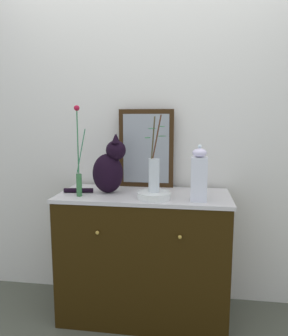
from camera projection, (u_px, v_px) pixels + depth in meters
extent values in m
plane|color=#505345|center=(144.00, 313.00, 2.35)|extent=(6.00, 6.00, 0.00)
cube|color=silver|center=(150.00, 133.00, 2.48)|extent=(4.40, 0.08, 2.60)
cube|color=black|center=(144.00, 257.00, 2.28)|extent=(1.15, 0.50, 0.87)
cube|color=silver|center=(144.00, 196.00, 2.21)|extent=(1.17, 0.51, 0.02)
sphere|color=#B79338|center=(97.00, 233.00, 2.02)|extent=(0.02, 0.02, 0.02)
sphere|color=#B79338|center=(180.00, 237.00, 1.95)|extent=(0.02, 0.02, 0.02)
cube|color=black|center=(146.00, 149.00, 2.40)|extent=(0.41, 0.03, 0.58)
cube|color=gray|center=(146.00, 149.00, 2.39)|extent=(0.34, 0.01, 0.51)
ellipsoid|color=black|center=(108.00, 173.00, 2.23)|extent=(0.23, 0.19, 0.27)
sphere|color=black|center=(116.00, 150.00, 2.20)|extent=(0.14, 0.14, 0.14)
cone|color=black|center=(116.00, 138.00, 2.23)|extent=(0.05, 0.05, 0.06)
cone|color=black|center=(115.00, 139.00, 2.15)|extent=(0.05, 0.05, 0.06)
cylinder|color=black|center=(79.00, 190.00, 2.25)|extent=(0.20, 0.06, 0.03)
cylinder|color=#336C3B|center=(79.00, 185.00, 2.13)|extent=(0.04, 0.04, 0.15)
cylinder|color=#327446|center=(78.00, 143.00, 2.09)|extent=(0.01, 0.01, 0.41)
sphere|color=#A5112D|center=(77.00, 108.00, 2.06)|extent=(0.04, 0.04, 0.04)
cylinder|color=#287449|center=(81.00, 151.00, 2.10)|extent=(0.07, 0.01, 0.29)
cylinder|color=white|center=(154.00, 195.00, 2.07)|extent=(0.22, 0.22, 0.05)
cylinder|color=silver|center=(154.00, 175.00, 2.05)|extent=(0.07, 0.07, 0.22)
cylinder|color=#512F1D|center=(156.00, 143.00, 2.03)|extent=(0.08, 0.06, 0.36)
ellipsoid|color=#356A41|center=(162.00, 136.00, 2.07)|extent=(0.08, 0.07, 0.01)
ellipsoid|color=#306A3E|center=(162.00, 126.00, 2.07)|extent=(0.06, 0.08, 0.01)
cylinder|color=#443C22|center=(153.00, 144.00, 2.03)|extent=(0.03, 0.03, 0.35)
ellipsoid|color=#2D733F|center=(148.00, 138.00, 2.05)|extent=(0.04, 0.07, 0.01)
ellipsoid|color=#35754F|center=(152.00, 128.00, 2.03)|extent=(0.07, 0.08, 0.01)
cube|color=white|center=(199.00, 179.00, 2.01)|extent=(0.10, 0.10, 0.28)
ellipsoid|color=white|center=(200.00, 153.00, 1.99)|extent=(0.09, 0.09, 0.05)
sphere|color=white|center=(200.00, 146.00, 1.98)|extent=(0.02, 0.02, 0.02)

